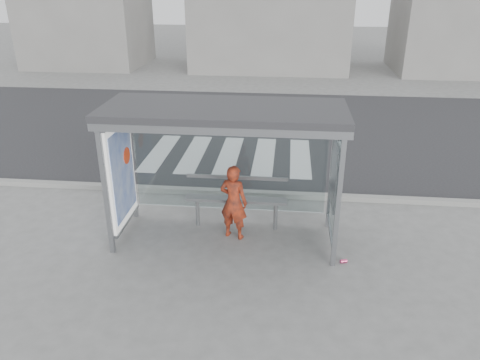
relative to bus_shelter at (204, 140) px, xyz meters
name	(u,v)px	position (x,y,z in m)	size (l,w,h in m)	color
ground	(226,238)	(0.37, -0.06, -1.98)	(80.00, 80.00, 0.00)	slate
road	(254,129)	(0.37, 6.94, -1.98)	(30.00, 10.00, 0.01)	#252527
curb	(237,193)	(0.37, 1.89, -1.92)	(30.00, 0.18, 0.12)	gray
crosswalk	(229,155)	(-0.13, 4.44, -1.98)	(4.55, 3.00, 0.00)	silver
bus_shelter	(204,140)	(0.00, 0.00, 0.00)	(4.25, 1.65, 2.62)	gray
building_left	(85,8)	(-9.63, 17.94, 1.02)	(6.00, 5.00, 6.00)	gray
building_center	(270,19)	(0.37, 17.94, 0.52)	(8.00, 5.00, 5.00)	gray
building_right	(452,0)	(9.37, 17.94, 1.52)	(5.00, 5.00, 7.00)	gray
person	(234,202)	(0.52, 0.03, -1.24)	(0.55, 0.36, 1.49)	orange
bench	(236,199)	(0.53, 0.43, -1.37)	(2.02, 0.33, 1.05)	slate
soda_can	(344,261)	(2.57, -0.67, -1.95)	(0.07, 0.07, 0.12)	#E5437B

